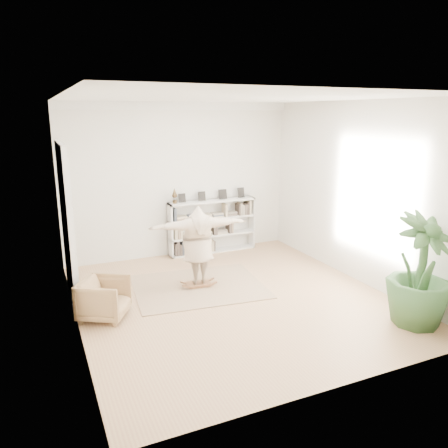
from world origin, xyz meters
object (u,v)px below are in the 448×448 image
(rocker_board, at_px, (199,284))
(armchair, at_px, (104,298))
(person, at_px, (198,244))
(bookshelf, at_px, (212,227))
(houseplant, at_px, (421,271))

(rocker_board, bearing_deg, armchair, -156.24)
(rocker_board, bearing_deg, person, 141.02)
(person, bearing_deg, rocker_board, 141.02)
(bookshelf, bearing_deg, houseplant, -72.48)
(rocker_board, distance_m, houseplant, 4.04)
(person, bearing_deg, armchair, 23.76)
(bookshelf, xyz_separation_m, person, (-1.13, -2.03, 0.26))
(armchair, bearing_deg, bookshelf, -18.80)
(person, bearing_deg, houseplant, 138.89)
(bookshelf, relative_size, armchair, 2.92)
(armchair, height_order, person, person)
(armchair, relative_size, person, 0.39)
(armchair, relative_size, houseplant, 0.41)
(bookshelf, distance_m, armchair, 4.04)
(bookshelf, relative_size, rocker_board, 4.35)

